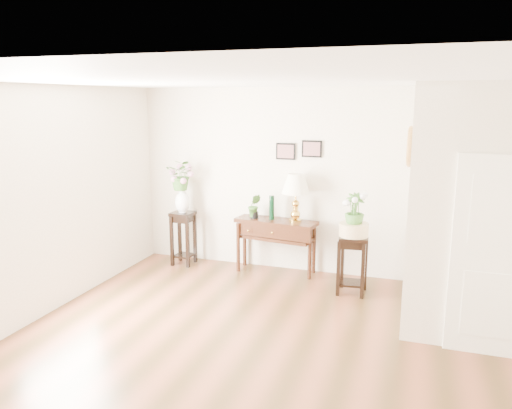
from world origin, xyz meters
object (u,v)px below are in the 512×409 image
at_px(console_table, 276,246).
at_px(plant_stand_b, 352,265).
at_px(plant_stand_a, 183,238).
at_px(table_lamp, 296,198).

height_order(console_table, plant_stand_b, console_table).
height_order(console_table, plant_stand_a, plant_stand_a).
bearing_deg(table_lamp, console_table, 180.00).
xyz_separation_m(console_table, plant_stand_b, (1.23, -0.49, -0.01)).
distance_m(console_table, plant_stand_b, 1.32).
bearing_deg(plant_stand_b, console_table, 158.42).
height_order(console_table, table_lamp, table_lamp).
bearing_deg(console_table, table_lamp, 7.77).
height_order(plant_stand_a, plant_stand_b, plant_stand_a).
relative_size(console_table, table_lamp, 1.71).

